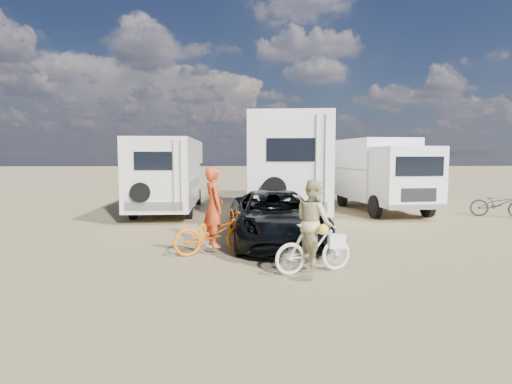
{
  "coord_description": "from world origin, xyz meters",
  "views": [
    {
      "loc": [
        -2.0,
        -10.0,
        2.33
      ],
      "look_at": [
        -1.66,
        1.49,
        1.3
      ],
      "focal_mm": 29.88,
      "sensor_mm": 36.0,
      "label": 1
    }
  ],
  "objects_px": {
    "crate": "(310,217)",
    "dark_suv": "(275,217)",
    "rider_man": "(214,214)",
    "rider_woman": "(314,231)",
    "rv_left": "(169,176)",
    "rv_main": "(291,167)",
    "cooler": "(262,216)",
    "bike_parked": "(498,204)",
    "bike_man": "(214,233)",
    "bike_woman": "(314,248)",
    "box_truck": "(382,175)"
  },
  "relations": [
    {
      "from": "rider_woman",
      "to": "cooler",
      "type": "xyz_separation_m",
      "value": [
        -0.74,
        6.28,
        -0.62
      ]
    },
    {
      "from": "rv_main",
      "to": "bike_woman",
      "type": "height_order",
      "value": "rv_main"
    },
    {
      "from": "crate",
      "to": "cooler",
      "type": "bearing_deg",
      "value": 170.87
    },
    {
      "from": "rv_left",
      "to": "crate",
      "type": "height_order",
      "value": "rv_left"
    },
    {
      "from": "rv_left",
      "to": "dark_suv",
      "type": "distance_m",
      "value": 7.41
    },
    {
      "from": "bike_man",
      "to": "bike_woman",
      "type": "bearing_deg",
      "value": -149.61
    },
    {
      "from": "bike_man",
      "to": "bike_parked",
      "type": "bearing_deg",
      "value": -82.22
    },
    {
      "from": "rv_main",
      "to": "box_truck",
      "type": "xyz_separation_m",
      "value": [
        3.74,
        0.39,
        -0.36
      ]
    },
    {
      "from": "rv_main",
      "to": "cooler",
      "type": "xyz_separation_m",
      "value": [
        -1.22,
        -2.21,
        -1.62
      ]
    },
    {
      "from": "rider_man",
      "to": "bike_parked",
      "type": "relative_size",
      "value": 0.99
    },
    {
      "from": "bike_woman",
      "to": "dark_suv",
      "type": "bearing_deg",
      "value": -8.04
    },
    {
      "from": "box_truck",
      "to": "bike_man",
      "type": "distance_m",
      "value": 9.61
    },
    {
      "from": "rv_main",
      "to": "rider_woman",
      "type": "xyz_separation_m",
      "value": [
        -0.47,
        -8.48,
        -1.0
      ]
    },
    {
      "from": "rv_main",
      "to": "cooler",
      "type": "bearing_deg",
      "value": -112.54
    },
    {
      "from": "box_truck",
      "to": "rider_woman",
      "type": "distance_m",
      "value": 9.85
    },
    {
      "from": "rv_main",
      "to": "bike_man",
      "type": "bearing_deg",
      "value": -104.08
    },
    {
      "from": "rv_left",
      "to": "crate",
      "type": "distance_m",
      "value": 6.26
    },
    {
      "from": "dark_suv",
      "to": "rider_man",
      "type": "distance_m",
      "value": 1.97
    },
    {
      "from": "dark_suv",
      "to": "rider_woman",
      "type": "bearing_deg",
      "value": -82.75
    },
    {
      "from": "box_truck",
      "to": "cooler",
      "type": "distance_m",
      "value": 5.74
    },
    {
      "from": "bike_woman",
      "to": "cooler",
      "type": "distance_m",
      "value": 6.33
    },
    {
      "from": "cooler",
      "to": "crate",
      "type": "bearing_deg",
      "value": 5.2
    },
    {
      "from": "bike_woman",
      "to": "rider_woman",
      "type": "relative_size",
      "value": 0.99
    },
    {
      "from": "box_truck",
      "to": "rider_man",
      "type": "relative_size",
      "value": 3.22
    },
    {
      "from": "crate",
      "to": "dark_suv",
      "type": "bearing_deg",
      "value": -114.38
    },
    {
      "from": "box_truck",
      "to": "bike_woman",
      "type": "bearing_deg",
      "value": -121.16
    },
    {
      "from": "rv_main",
      "to": "box_truck",
      "type": "bearing_deg",
      "value": 12.32
    },
    {
      "from": "rv_main",
      "to": "bike_man",
      "type": "distance_m",
      "value": 7.4
    },
    {
      "from": "box_truck",
      "to": "cooler",
      "type": "relative_size",
      "value": 11.28
    },
    {
      "from": "cooler",
      "to": "crate",
      "type": "relative_size",
      "value": 1.05
    },
    {
      "from": "rider_man",
      "to": "rider_woman",
      "type": "distance_m",
      "value": 2.66
    },
    {
      "from": "rider_man",
      "to": "crate",
      "type": "height_order",
      "value": "rider_man"
    },
    {
      "from": "bike_woman",
      "to": "rv_main",
      "type": "bearing_deg",
      "value": -21.82
    },
    {
      "from": "bike_woman",
      "to": "rider_woman",
      "type": "distance_m",
      "value": 0.34
    },
    {
      "from": "rv_left",
      "to": "cooler",
      "type": "height_order",
      "value": "rv_left"
    },
    {
      "from": "cooler",
      "to": "dark_suv",
      "type": "bearing_deg",
      "value": -72.23
    },
    {
      "from": "bike_man",
      "to": "bike_woman",
      "type": "distance_m",
      "value": 2.65
    },
    {
      "from": "bike_woman",
      "to": "crate",
      "type": "xyz_separation_m",
      "value": [
        0.88,
        6.02,
        -0.29
      ]
    },
    {
      "from": "rv_main",
      "to": "bike_woman",
      "type": "relative_size",
      "value": 4.85
    },
    {
      "from": "rv_main",
      "to": "bike_parked",
      "type": "distance_m",
      "value": 7.78
    },
    {
      "from": "rv_left",
      "to": "rider_man",
      "type": "xyz_separation_m",
      "value": [
        2.32,
        -7.51,
        -0.52
      ]
    },
    {
      "from": "rider_man",
      "to": "rider_woman",
      "type": "bearing_deg",
      "value": -149.61
    },
    {
      "from": "bike_man",
      "to": "bike_parked",
      "type": "distance_m",
      "value": 11.47
    },
    {
      "from": "box_truck",
      "to": "dark_suv",
      "type": "distance_m",
      "value": 7.69
    },
    {
      "from": "rv_main",
      "to": "crate",
      "type": "height_order",
      "value": "rv_main"
    },
    {
      "from": "rider_woman",
      "to": "bike_parked",
      "type": "distance_m",
      "value": 10.74
    },
    {
      "from": "rider_man",
      "to": "rv_left",
      "type": "bearing_deg",
      "value": -3.57
    },
    {
      "from": "bike_parked",
      "to": "cooler",
      "type": "height_order",
      "value": "bike_parked"
    },
    {
      "from": "dark_suv",
      "to": "rv_left",
      "type": "bearing_deg",
      "value": 118.07
    },
    {
      "from": "rider_man",
      "to": "rider_woman",
      "type": "relative_size",
      "value": 1.12
    }
  ]
}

